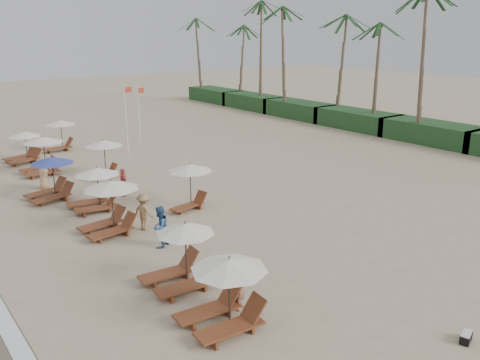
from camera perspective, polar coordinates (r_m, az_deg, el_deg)
ground at (r=21.86m, az=4.75°, el=-6.30°), size 160.00×160.00×0.00m
shrub_hedge at (r=46.77m, az=13.23°, el=6.69°), size 3.20×53.00×1.60m
palm_row at (r=46.67m, az=13.04°, el=17.94°), size 7.00×52.00×12.30m
lounger_station_0 at (r=15.14m, az=-2.04°, el=-12.90°), size 2.73×2.33×2.11m
lounger_station_1 at (r=17.46m, az=-6.95°, el=-8.96°), size 2.58×2.06×2.24m
lounger_station_2 at (r=22.39m, az=-14.81°, el=-3.04°), size 2.71×2.39×2.32m
lounger_station_3 at (r=25.57m, az=-16.31°, el=-1.10°), size 2.63×2.26×2.10m
lounger_station_4 at (r=27.86m, az=-20.88°, el=0.05°), size 2.67×2.34×2.26m
lounger_station_5 at (r=32.95m, az=-21.69°, el=2.56°), size 2.70×2.40×2.32m
lounger_station_6 at (r=36.53m, az=-23.52°, el=3.31°), size 2.63×2.49×2.08m
inland_station_0 at (r=24.68m, az=-5.83°, el=-0.07°), size 2.60×2.24×2.22m
inland_station_1 at (r=31.08m, az=-15.32°, el=2.98°), size 2.54×2.24×2.22m
inland_station_2 at (r=39.09m, az=-19.87°, el=5.05°), size 2.75×2.24×2.22m
beachgoer_near at (r=16.10m, az=0.07°, el=-12.08°), size 0.66×0.62×1.52m
beachgoer_mid_a at (r=20.64m, az=-9.09°, el=-5.27°), size 1.07×1.00×1.74m
beachgoer_mid_b at (r=22.53m, az=-10.83°, el=-3.57°), size 0.96×1.23×1.67m
beachgoer_far_a at (r=27.38m, az=-13.12°, el=-0.24°), size 0.47×0.93×1.52m
beachgoer_far_b at (r=29.92m, az=-21.46°, el=0.59°), size 0.92×0.96×1.66m
duffel_bag at (r=16.23m, az=24.29°, el=-15.96°), size 0.57×0.40×0.29m
flag_pole_near at (r=36.57m, az=-12.79°, el=7.11°), size 0.60×0.08×4.93m
flag_pole_far at (r=40.09m, az=-11.40°, el=7.65°), size 0.60×0.08×4.48m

